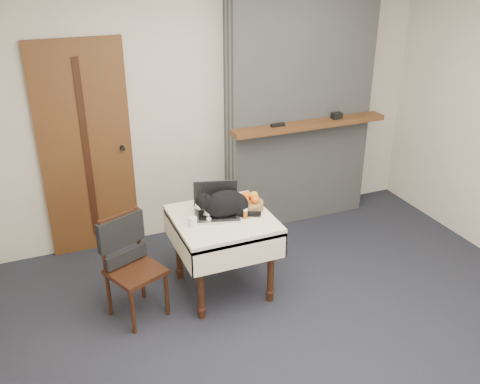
# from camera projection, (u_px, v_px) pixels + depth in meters

# --- Properties ---
(ground) EXTENTS (4.50, 4.50, 0.00)m
(ground) POSITION_uv_depth(u_px,v_px,m) (302.00, 339.00, 4.03)
(ground) COLOR black
(ground) RESTS_ON ground
(room_shell) EXTENTS (4.52, 4.01, 2.61)m
(room_shell) POSITION_uv_depth(u_px,v_px,m) (282.00, 95.00, 3.67)
(room_shell) COLOR beige
(room_shell) RESTS_ON ground
(door) EXTENTS (0.82, 0.10, 2.00)m
(door) POSITION_uv_depth(u_px,v_px,m) (86.00, 151.00, 4.84)
(door) COLOR brown
(door) RESTS_ON ground
(chimney) EXTENTS (1.62, 0.48, 2.60)m
(chimney) POSITION_uv_depth(u_px,v_px,m) (299.00, 99.00, 5.34)
(chimney) COLOR gray
(chimney) RESTS_ON ground
(side_table) EXTENTS (0.78, 0.78, 0.70)m
(side_table) POSITION_uv_depth(u_px,v_px,m) (223.00, 229.00, 4.37)
(side_table) COLOR #33150D
(side_table) RESTS_ON ground
(laptop) EXTENTS (0.43, 0.39, 0.27)m
(laptop) POSITION_uv_depth(u_px,v_px,m) (216.00, 207.00, 4.34)
(laptop) COLOR #B7B7BC
(laptop) RESTS_ON side_table
(cat) EXTENTS (0.52, 0.24, 0.26)m
(cat) POSITION_uv_depth(u_px,v_px,m) (226.00, 204.00, 4.29)
(cat) COLOR black
(cat) RESTS_ON side_table
(cream_jar) EXTENTS (0.07, 0.07, 0.07)m
(cream_jar) POSITION_uv_depth(u_px,v_px,m) (193.00, 222.00, 4.17)
(cream_jar) COLOR white
(cream_jar) RESTS_ON side_table
(pill_bottle) EXTENTS (0.04, 0.04, 0.08)m
(pill_bottle) POSITION_uv_depth(u_px,v_px,m) (245.00, 213.00, 4.28)
(pill_bottle) COLOR #A45414
(pill_bottle) RESTS_ON side_table
(fruit_basket) EXTENTS (0.24, 0.24, 0.14)m
(fruit_basket) POSITION_uv_depth(u_px,v_px,m) (249.00, 203.00, 4.42)
(fruit_basket) COLOR #A67943
(fruit_basket) RESTS_ON side_table
(desk_clutter) EXTENTS (0.12, 0.08, 0.01)m
(desk_clutter) POSITION_uv_depth(u_px,v_px,m) (239.00, 212.00, 4.39)
(desk_clutter) COLOR black
(desk_clutter) RESTS_ON side_table
(chair) EXTENTS (0.50, 0.49, 0.85)m
(chair) POSITION_uv_depth(u_px,v_px,m) (127.00, 252.00, 4.13)
(chair) COLOR #33150D
(chair) RESTS_ON ground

